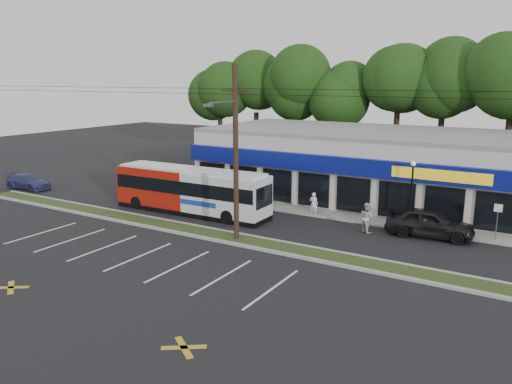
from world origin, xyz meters
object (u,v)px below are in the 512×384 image
(car_silver, at_px, (144,186))
(sign_post, at_px, (498,215))
(car_dark, at_px, (430,223))
(metrobus, at_px, (191,190))
(pedestrian_a, at_px, (314,204))
(pedestrian_b, at_px, (367,218))
(car_blue, at_px, (28,182))
(utility_pole, at_px, (233,148))
(lamp_post, at_px, (412,186))

(car_silver, bearing_deg, sign_post, -95.76)
(sign_post, xyz_separation_m, car_dark, (-3.49, -1.13, -0.69))
(metrobus, height_order, pedestrian_a, metrobus)
(sign_post, distance_m, pedestrian_b, 7.36)
(car_blue, bearing_deg, sign_post, -85.04)
(car_dark, height_order, car_blue, car_dark)
(sign_post, xyz_separation_m, pedestrian_b, (-7.00, -2.20, -0.62))
(car_blue, bearing_deg, car_dark, -86.15)
(car_blue, distance_m, pedestrian_b, 29.14)
(metrobus, height_order, car_dark, metrobus)
(metrobus, distance_m, car_dark, 15.90)
(utility_pole, distance_m, metrobus, 7.86)
(lamp_post, bearing_deg, pedestrian_b, -129.56)
(utility_pole, relative_size, pedestrian_b, 26.75)
(car_blue, bearing_deg, metrobus, -89.68)
(pedestrian_a, bearing_deg, sign_post, 173.85)
(lamp_post, xyz_separation_m, pedestrian_a, (-6.44, -0.48, -1.86))
(utility_pole, xyz_separation_m, metrobus, (-5.92, 3.57, -3.74))
(car_blue, xyz_separation_m, pedestrian_b, (29.00, 2.88, 0.30))
(lamp_post, height_order, metrobus, lamp_post)
(sign_post, distance_m, metrobus, 19.52)
(utility_pole, relative_size, sign_post, 22.47)
(utility_pole, xyz_separation_m, car_silver, (-12.79, 6.07, -4.73))
(car_dark, bearing_deg, pedestrian_a, 78.68)
(car_dark, relative_size, car_blue, 1.16)
(lamp_post, distance_m, pedestrian_a, 6.72)
(metrobus, height_order, car_silver, metrobus)
(car_dark, distance_m, car_silver, 22.47)
(car_dark, bearing_deg, sign_post, -77.16)
(utility_pole, relative_size, car_dark, 9.89)
(metrobus, relative_size, car_silver, 2.85)
(lamp_post, relative_size, car_dark, 0.84)
(metrobus, height_order, pedestrian_b, metrobus)
(car_silver, bearing_deg, pedestrian_a, -94.04)
(car_dark, bearing_deg, utility_pole, 118.91)
(metrobus, bearing_deg, lamp_post, 15.76)
(car_blue, distance_m, pedestrian_a, 25.03)
(car_dark, height_order, pedestrian_b, pedestrian_b)
(metrobus, bearing_deg, car_silver, 158.79)
(car_dark, distance_m, pedestrian_b, 3.67)
(car_dark, xyz_separation_m, car_blue, (-32.51, -3.95, -0.23))
(car_silver, bearing_deg, pedestrian_b, -101.10)
(car_dark, bearing_deg, car_blue, 91.86)
(utility_pole, xyz_separation_m, sign_post, (13.17, 7.65, -3.86))
(car_blue, height_order, pedestrian_a, pedestrian_a)
(sign_post, relative_size, car_blue, 0.51)
(car_dark, distance_m, pedestrian_a, 7.99)
(pedestrian_a, bearing_deg, car_blue, 3.66)
(pedestrian_a, xyz_separation_m, pedestrian_b, (4.44, -1.94, 0.13))
(lamp_post, relative_size, pedestrian_a, 2.63)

